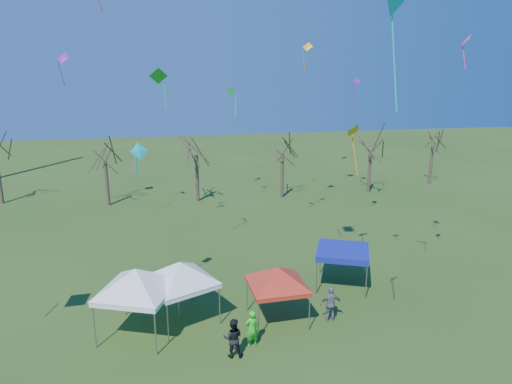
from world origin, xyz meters
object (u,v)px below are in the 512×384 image
tent_red (277,271)px  person_grey (331,304)px  tree_3 (283,137)px  tree_5 (434,133)px  tree_4 (372,135)px  tent_white_west (136,273)px  tent_blue (343,252)px  tent_white_mid (180,266)px  tree_2 (196,137)px  person_green (252,328)px  person_dark (233,338)px  tree_1 (104,145)px

tent_red → person_grey: 3.29m
tree_3 → tree_5: size_ratio=1.06×
tree_4 → tent_red: (-15.55, -22.48, -3.30)m
tent_white_west → tent_blue: 11.95m
tent_white_mid → tree_2: bearing=83.3°
tent_white_mid → tent_blue: tent_white_mid is taller
person_green → tent_blue: bearing=-158.1°
person_grey → tree_2: bearing=-74.0°
tent_white_west → person_green: (5.16, -2.09, -2.30)m
tent_white_mid → tree_5: bearing=39.5°
tree_2 → tree_3: 8.41m
tree_2 → tent_blue: (6.90, -19.84, -4.16)m
person_dark → person_green: (0.98, 0.63, -0.02)m
tree_3 → tent_white_west: (-13.07, -22.35, -2.89)m
tree_5 → tent_blue: bearing=-131.7°
tree_3 → tent_red: size_ratio=2.04×
tree_1 → tent_white_west: tree_1 is taller
tree_4 → tree_1: bearing=178.6°
tree_4 → person_grey: 26.92m
tent_white_west → tent_red: size_ratio=1.07×
tree_3 → tent_blue: 19.96m
tent_white_west → person_dark: tent_white_west is taller
tent_red → tent_blue: tent_red is taller
tree_3 → tent_red: 23.60m
person_dark → tree_5: bearing=-123.2°
tree_3 → person_grey: (-3.56, -23.12, -5.13)m
tree_1 → person_grey: size_ratio=3.99×
tent_white_mid → person_dark: (2.10, -3.49, -2.12)m
tree_1 → tent_red: bearing=-65.4°
tree_1 → person_grey: (13.24, -23.73, -4.85)m
tent_white_mid → tent_red: 4.86m
tree_5 → tent_blue: size_ratio=1.92×
tent_red → person_dark: tent_red is taller
tree_2 → person_dark: size_ratio=4.46×
tree_4 → tent_blue: tree_4 is taller
tree_4 → tent_red: bearing=-124.7°
tent_red → person_green: tent_red is taller
tree_2 → tent_white_west: size_ratio=1.97×
tree_4 → tent_white_mid: 29.76m
tree_1 → person_green: (8.89, -25.04, -4.90)m
tree_5 → person_grey: bearing=-130.2°
tent_white_west → tent_white_mid: (2.08, 0.76, -0.16)m
tree_1 → tree_2: (8.40, -0.27, 0.50)m
person_dark → person_green: bearing=-135.9°
person_dark → tree_4: bearing=-114.8°
tent_white_mid → person_green: (3.08, -2.85, -2.14)m
tree_2 → tent_blue: tree_2 is taller
tent_red → person_dark: (-2.66, -2.54, -1.84)m
tree_4 → tree_5: tree_4 is taller
tree_3 → tent_white_mid: bearing=-117.0°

